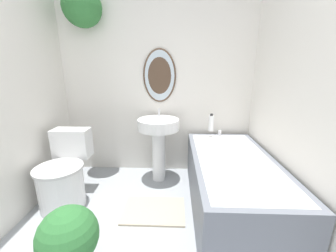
{
  "coord_description": "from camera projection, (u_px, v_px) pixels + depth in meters",
  "views": [
    {
      "loc": [
        0.23,
        -0.37,
        1.32
      ],
      "look_at": [
        0.16,
        1.37,
        0.84
      ],
      "focal_mm": 22.0,
      "sensor_mm": 36.0,
      "label": 1
    }
  ],
  "objects": [
    {
      "name": "wall_back",
      "position": [
        145.0,
        68.0,
        2.49
      ],
      "size": [
        2.45,
        0.42,
        2.4
      ],
      "color": "silver",
      "rests_on": "ground_plane"
    },
    {
      "name": "wall_right",
      "position": [
        316.0,
        88.0,
        1.42
      ],
      "size": [
        0.06,
        2.33,
        2.4
      ],
      "color": "silver",
      "rests_on": "ground_plane"
    },
    {
      "name": "toilet",
      "position": [
        64.0,
        176.0,
        2.06
      ],
      "size": [
        0.45,
        0.63,
        0.71
      ],
      "color": "white",
      "rests_on": "ground_plane"
    },
    {
      "name": "pedestal_sink",
      "position": [
        158.0,
        136.0,
        2.42
      ],
      "size": [
        0.48,
        0.48,
        0.87
      ],
      "color": "white",
      "rests_on": "ground_plane"
    },
    {
      "name": "bathtub",
      "position": [
        232.0,
        183.0,
        1.97
      ],
      "size": [
        0.75,
        1.51,
        0.6
      ],
      "color": "slate",
      "rests_on": "ground_plane"
    },
    {
      "name": "shampoo_bottle",
      "position": [
        211.0,
        123.0,
        2.47
      ],
      "size": [
        0.06,
        0.06,
        0.21
      ],
      "color": "white",
      "rests_on": "bathtub"
    },
    {
      "name": "potted_plant",
      "position": [
        69.0,
        241.0,
        1.28
      ],
      "size": [
        0.37,
        0.37,
        0.51
      ],
      "color": "#47474C",
      "rests_on": "ground_plane"
    },
    {
      "name": "bath_mat",
      "position": [
        154.0,
        211.0,
        1.98
      ],
      "size": [
        0.59,
        0.41,
        0.02
      ],
      "color": "#B7A88E",
      "rests_on": "ground_plane"
    }
  ]
}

